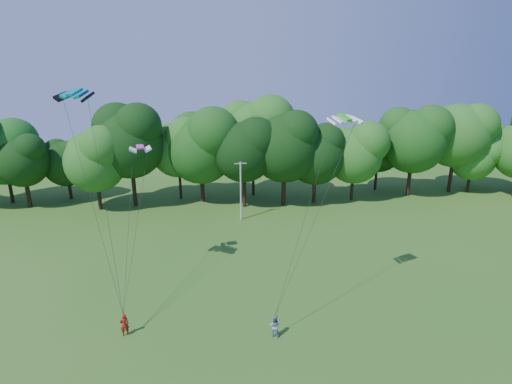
{
  "coord_description": "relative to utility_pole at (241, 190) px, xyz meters",
  "views": [
    {
      "loc": [
        -1.3,
        -16.54,
        17.14
      ],
      "look_at": [
        1.56,
        13.0,
        8.03
      ],
      "focal_mm": 28.0,
      "sensor_mm": 36.0,
      "label": 1
    }
  ],
  "objects": [
    {
      "name": "utility_pole",
      "position": [
        0.0,
        0.0,
        0.0
      ],
      "size": [
        1.41,
        0.26,
        7.04
      ],
      "rotation": [
        0.0,
        0.0,
        0.13
      ],
      "color": "beige",
      "rests_on": "ground"
    },
    {
      "name": "kite_teal",
      "position": [
        -12.19,
        -15.5,
        12.03
      ],
      "size": [
        2.88,
        2.12,
        0.53
      ],
      "rotation": [
        0.0,
        0.0,
        -0.41
      ],
      "color": "#047886",
      "rests_on": "ground"
    },
    {
      "name": "tree_back_west",
      "position": [
        -30.24,
        9.27,
        4.08
      ],
      "size": [
        8.52,
        8.52,
        12.39
      ],
      "color": "black",
      "rests_on": "ground"
    },
    {
      "name": "kite_flyer_left",
      "position": [
        -9.11,
        -20.96,
        -2.84
      ],
      "size": [
        0.7,
        0.6,
        1.64
      ],
      "primitive_type": "imported",
      "rotation": [
        0.0,
        0.0,
        3.54
      ],
      "color": "maroon",
      "rests_on": "ground"
    },
    {
      "name": "tree_back_east",
      "position": [
        33.69,
        8.01,
        2.57
      ],
      "size": [
        6.85,
        6.85,
        9.96
      ],
      "color": "#342414",
      "rests_on": "ground"
    },
    {
      "name": "kite_flyer_right",
      "position": [
        0.91,
        -22.01,
        -2.87
      ],
      "size": [
        0.93,
        0.84,
        1.57
      ],
      "primitive_type": "imported",
      "rotation": [
        0.0,
        0.0,
        2.75
      ],
      "color": "#8797BB",
      "rests_on": "ground"
    },
    {
      "name": "kite_pink",
      "position": [
        -8.78,
        -12.05,
        7.53
      ],
      "size": [
        1.9,
        1.28,
        0.28
      ],
      "rotation": [
        0.0,
        0.0,
        0.27
      ],
      "color": "#D03A99",
      "rests_on": "ground"
    },
    {
      "name": "tree_back_center",
      "position": [
        0.72,
        4.72,
        3.94
      ],
      "size": [
        8.36,
        8.36,
        12.16
      ],
      "color": "black",
      "rests_on": "ground"
    },
    {
      "name": "kite_green",
      "position": [
        5.97,
        -18.35,
        10.44
      ],
      "size": [
        2.64,
        1.97,
        0.48
      ],
      "rotation": [
        0.0,
        0.0,
        0.42
      ],
      "color": "#24CB1E",
      "rests_on": "ground"
    }
  ]
}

